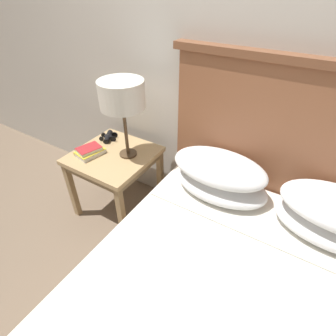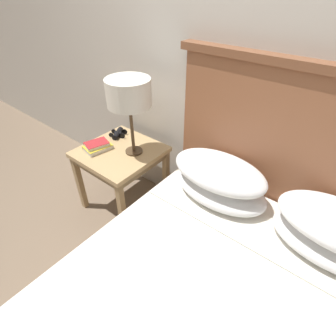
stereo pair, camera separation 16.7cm
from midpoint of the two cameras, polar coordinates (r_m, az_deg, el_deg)
The scene contains 8 objects.
ground_plane at distance 1.91m, azimuth -7.54°, elevation -24.45°, with size 20.00×20.00×0.00m, color #7A6651.
wall_back at distance 1.74m, azimuth 13.81°, elevation 23.80°, with size 8.00×0.06×2.60m.
nightstand at distance 2.09m, azimuth -8.04°, elevation 2.08°, with size 0.58×0.58×0.56m.
bed at distance 1.53m, azimuth 14.45°, elevation -27.22°, with size 1.61×1.80×1.34m.
table_lamp at distance 1.80m, azimuth -5.84°, elevation 15.69°, with size 0.30×0.30×0.56m.
book_on_nightstand at distance 2.08m, azimuth -12.83°, elevation 4.34°, with size 0.18×0.22×0.04m.
book_stacked_on_top at distance 2.06m, azimuth -13.08°, elevation 5.07°, with size 0.17×0.20×0.03m.
binoculars_pair at distance 2.23m, azimuth -8.74°, elevation 7.40°, with size 0.16×0.16×0.05m.
Camera 2 is at (0.81, -0.51, 1.67)m, focal length 28.00 mm.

